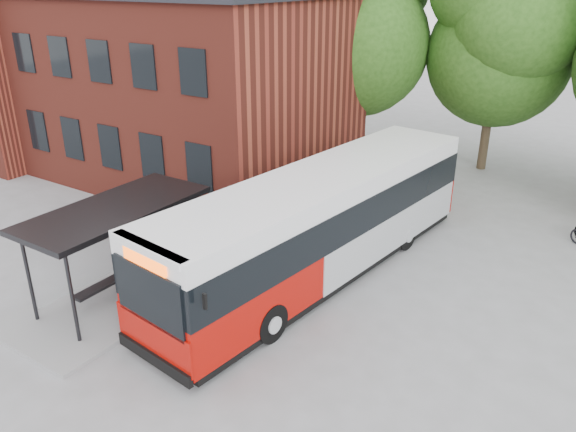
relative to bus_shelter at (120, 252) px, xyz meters
The scene contains 6 objects.
ground 4.83m from the bus_shelter, 12.53° to the left, with size 100.00×100.00×0.00m, color slate.
station_building 13.42m from the bus_shelter, 130.36° to the left, with size 18.40×10.40×8.50m, color maroon, non-canonical shape.
bus_shelter is the anchor object (origin of this frame).
tree_0 17.54m from the bus_shelter, 95.04° to the left, with size 7.92×7.92×11.00m, color #214813, non-canonical shape.
tree_1 19.19m from the bus_shelter, 73.01° to the left, with size 7.92×7.92×10.40m, color #214813, non-canonical shape.
city_bus 6.09m from the bus_shelter, 46.62° to the left, with size 2.82×13.25×3.37m, color #A00B04, non-canonical shape.
Camera 1 is at (7.56, -10.49, 8.83)m, focal length 35.00 mm.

